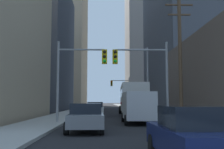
{
  "coord_description": "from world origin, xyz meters",
  "views": [
    {
      "loc": [
        -0.6,
        -2.12,
        1.66
      ],
      "look_at": [
        0.0,
        20.21,
        3.75
      ],
      "focal_mm": 44.91,
      "sensor_mm": 36.0,
      "label": 1
    }
  ],
  "objects": [
    {
      "name": "sidewalk_left",
      "position": [
        -5.01,
        50.0,
        0.07
      ],
      "size": [
        3.23,
        160.0,
        0.15
      ],
      "primitive_type": "cube",
      "color": "#9E9E99",
      "rests_on": "ground"
    },
    {
      "name": "sidewalk_right",
      "position": [
        5.01,
        50.0,
        0.07
      ],
      "size": [
        3.23,
        160.0,
        0.15
      ],
      "primitive_type": "cube",
      "color": "#9E9E99",
      "rests_on": "ground"
    },
    {
      "name": "city_bus",
      "position": [
        2.55,
        29.4,
        1.93
      ],
      "size": [
        2.94,
        11.59,
        3.4
      ],
      "color": "silver",
      "rests_on": "ground"
    },
    {
      "name": "cargo_van_silver",
      "position": [
        1.83,
        18.42,
        1.29
      ],
      "size": [
        2.16,
        5.22,
        2.26
      ],
      "color": "#B7BABF",
      "rests_on": "ground"
    },
    {
      "name": "sedan_navy",
      "position": [
        1.74,
        5.13,
        0.77
      ],
      "size": [
        1.95,
        4.24,
        1.52
      ],
      "color": "#141E4C",
      "rests_on": "ground"
    },
    {
      "name": "sedan_grey",
      "position": [
        -1.58,
        12.96,
        0.77
      ],
      "size": [
        1.96,
        4.26,
        1.52
      ],
      "color": "slate",
      "rests_on": "ground"
    },
    {
      "name": "sedan_white",
      "position": [
        -1.58,
        28.21,
        0.77
      ],
      "size": [
        1.95,
        4.21,
        1.52
      ],
      "color": "white",
      "rests_on": "ground"
    },
    {
      "name": "traffic_signal_near_left",
      "position": [
        -2.44,
        18.22,
        4.04
      ],
      "size": [
        3.67,
        0.44,
        6.0
      ],
      "color": "gray",
      "rests_on": "ground"
    },
    {
      "name": "traffic_signal_near_right",
      "position": [
        2.24,
        18.22,
        4.06
      ],
      "size": [
        4.1,
        0.44,
        6.0
      ],
      "color": "gray",
      "rests_on": "ground"
    },
    {
      "name": "traffic_signal_far_right",
      "position": [
        2.49,
        49.76,
        4.03
      ],
      "size": [
        3.57,
        0.44,
        6.0
      ],
      "color": "gray",
      "rests_on": "ground"
    },
    {
      "name": "utility_pole_right",
      "position": [
        5.33,
        19.42,
        5.21
      ],
      "size": [
        2.2,
        0.28,
        9.87
      ],
      "color": "brown",
      "rests_on": "ground"
    },
    {
      "name": "street_lamp_right",
      "position": [
        3.75,
        28.21,
        4.52
      ],
      "size": [
        2.26,
        0.32,
        7.5
      ],
      "color": "gray",
      "rests_on": "ground"
    },
    {
      "name": "building_left_mid_office",
      "position": [
        -20.2,
        50.3,
        11.75
      ],
      "size": [
        25.08,
        22.8,
        23.49
      ],
      "primitive_type": "cube",
      "color": "#4C515B",
      "rests_on": "ground"
    },
    {
      "name": "building_left_far_tower",
      "position": [
        -14.17,
        87.36,
        33.12
      ],
      "size": [
        14.37,
        27.52,
        66.24
      ],
      "primitive_type": "cube",
      "color": "tan",
      "rests_on": "ground"
    },
    {
      "name": "building_right_mid_block",
      "position": [
        15.14,
        44.97,
        17.81
      ],
      "size": [
        14.45,
        26.29,
        35.63
      ],
      "primitive_type": "cube",
      "color": "#4C515B",
      "rests_on": "ground"
    },
    {
      "name": "building_right_far_highrise",
      "position": [
        17.67,
        92.93,
        36.4
      ],
      "size": [
        21.16,
        20.15,
        72.8
      ],
      "primitive_type": "cube",
      "color": "gray",
      "rests_on": "ground"
    }
  ]
}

